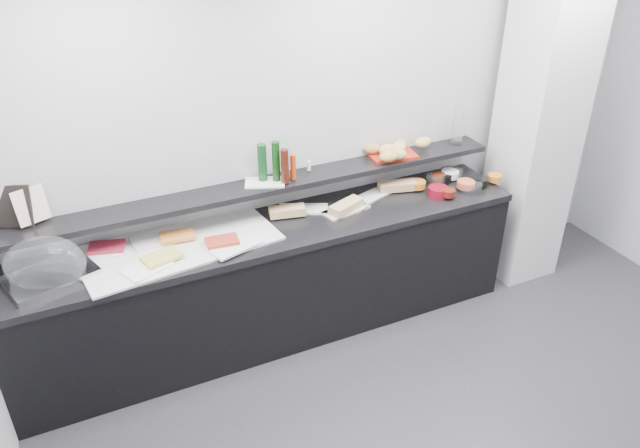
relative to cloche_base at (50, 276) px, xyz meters
name	(u,v)px	position (x,y,z in m)	size (l,w,h in m)	color
back_wall	(344,134)	(2.11, 0.30, 0.43)	(5.00, 0.02, 2.70)	#ACAEB3
column	(540,118)	(3.61, -0.05, 0.43)	(0.50, 0.50, 2.70)	silver
buffet_cabinet	(274,285)	(1.41, 0.00, -0.50)	(3.60, 0.60, 0.85)	black
counter_top	(271,231)	(1.41, 0.00, -0.05)	(3.62, 0.62, 0.05)	black
wall_shelf	(261,187)	(1.41, 0.18, 0.21)	(3.60, 0.25, 0.04)	black
cloche_base	(50,276)	(0.00, 0.00, 0.00)	(0.50, 0.33, 0.04)	#B8BBC0
cloche_dome	(45,264)	(-0.01, -0.02, 0.11)	(0.47, 0.31, 0.34)	silver
linen_runner	(179,245)	(0.78, 0.04, -0.01)	(1.26, 0.59, 0.01)	silver
platter_meat_a	(100,251)	(0.31, 0.15, 0.00)	(0.32, 0.21, 0.01)	white
food_meat_a	(107,247)	(0.35, 0.16, 0.02)	(0.22, 0.14, 0.02)	maroon
platter_salmon	(157,238)	(0.67, 0.16, 0.00)	(0.33, 0.22, 0.01)	silver
food_salmon	(177,236)	(0.79, 0.10, 0.02)	(0.22, 0.14, 0.02)	orange
platter_cheese	(147,268)	(0.54, -0.16, 0.00)	(0.28, 0.19, 0.01)	white
food_cheese	(162,257)	(0.64, -0.11, 0.02)	(0.23, 0.15, 0.02)	#D2C051
platter_meat_b	(233,245)	(1.10, -0.13, 0.00)	(0.33, 0.22, 0.01)	white
food_meat_b	(222,241)	(1.04, -0.08, 0.02)	(0.21, 0.13, 0.02)	maroon
sandwich_plate_left	(303,209)	(1.71, 0.14, -0.01)	(0.35, 0.15, 0.01)	white
sandwich_food_left	(287,211)	(1.57, 0.10, 0.02)	(0.25, 0.10, 0.06)	tan
tongs_left	(293,215)	(1.60, 0.08, 0.00)	(0.01, 0.01, 0.16)	#B9BCC1
sandwich_plate_mid	(346,210)	(1.97, 0.00, -0.01)	(0.34, 0.15, 0.01)	silver
sandwich_food_mid	(346,206)	(1.97, -0.01, 0.02)	(0.27, 0.10, 0.06)	tan
tongs_mid	(363,210)	(2.07, -0.07, 0.00)	(0.01, 0.01, 0.16)	#B0B2B7
sandwich_plate_right	(373,195)	(2.26, 0.11, -0.01)	(0.31, 0.13, 0.01)	white
sandwich_food_right	(397,186)	(2.47, 0.11, 0.02)	(0.28, 0.11, 0.06)	tan
tongs_right	(383,198)	(2.29, 0.03, 0.00)	(0.01, 0.01, 0.16)	#B3B6BA
bowl_glass_fruit	(435,180)	(2.79, 0.09, 0.02)	(0.15, 0.15, 0.07)	silver
fill_glass_fruit	(417,184)	(2.61, 0.07, 0.03)	(0.12, 0.12, 0.05)	#C8741B
bowl_black_jam	(443,177)	(2.87, 0.10, 0.02)	(0.14, 0.14, 0.07)	black
fill_black_jam	(439,177)	(2.83, 0.10, 0.03)	(0.10, 0.10, 0.05)	#591E0C
bowl_glass_cream	(451,174)	(2.97, 0.13, 0.02)	(0.17, 0.17, 0.07)	white
fill_glass_cream	(450,174)	(2.94, 0.11, 0.03)	(0.14, 0.14, 0.05)	white
bowl_red_jam	(438,192)	(2.70, -0.08, 0.02)	(0.15, 0.15, 0.07)	maroon
fill_red_jam	(448,193)	(2.74, -0.15, 0.03)	(0.09, 0.09, 0.05)	#5F150D
bowl_glass_salmon	(471,187)	(2.96, -0.13, 0.02)	(0.16, 0.16, 0.07)	white
fill_glass_salmon	(466,184)	(2.94, -0.09, 0.03)	(0.13, 0.13, 0.05)	#D75934
bowl_black_fruit	(479,182)	(3.07, -0.08, 0.02)	(0.14, 0.14, 0.07)	black
fill_black_fruit	(495,178)	(3.21, -0.09, 0.03)	(0.11, 0.11, 0.05)	orange
framed_print	(12,207)	(-0.12, 0.28, 0.36)	(0.23, 0.02, 0.26)	black
print_art	(31,206)	(-0.01, 0.25, 0.36)	(0.19, 0.00, 0.22)	beige
condiment_tray	(265,182)	(1.44, 0.18, 0.24)	(0.27, 0.16, 0.01)	white
bottle_green_a	(262,162)	(1.44, 0.22, 0.37)	(0.06, 0.06, 0.26)	#103D1A
bottle_brown	(285,166)	(1.57, 0.12, 0.36)	(0.05, 0.05, 0.24)	#39130A
bottle_green_b	(276,161)	(1.52, 0.17, 0.38)	(0.05, 0.05, 0.28)	#0E340E
bottle_hot	(293,167)	(1.63, 0.14, 0.33)	(0.04, 0.04, 0.18)	#B4390C
shaker_salt	(287,174)	(1.60, 0.16, 0.28)	(0.03, 0.03, 0.07)	white
shaker_pepper	(309,166)	(1.79, 0.22, 0.28)	(0.03, 0.03, 0.07)	white
bread_tray	(392,154)	(2.46, 0.21, 0.24)	(0.34, 0.24, 0.02)	#B12413
bread_roll_nw	(372,148)	(2.32, 0.27, 0.29)	(0.13, 0.09, 0.08)	#AB6B41
bread_roll_n	(400,145)	(2.55, 0.24, 0.29)	(0.13, 0.09, 0.08)	#B78546
bread_roll_ne	(423,142)	(2.73, 0.21, 0.29)	(0.13, 0.09, 0.08)	tan
bread_roll_sw	(389,156)	(2.37, 0.10, 0.29)	(0.16, 0.10, 0.08)	#AC8C41
bread_roll_s	(398,154)	(2.45, 0.10, 0.29)	(0.12, 0.08, 0.08)	#BB9147
bread_roll_midw	(386,150)	(2.41, 0.21, 0.29)	(0.12, 0.08, 0.08)	tan
bread_roll_mide	(397,148)	(2.49, 0.19, 0.29)	(0.14, 0.09, 0.08)	tan
carafe	(458,126)	(3.03, 0.19, 0.38)	(0.09, 0.09, 0.30)	silver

